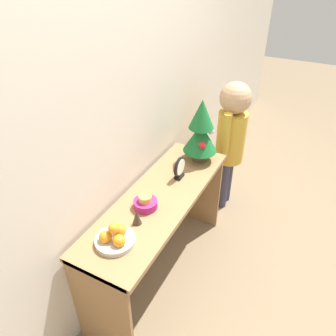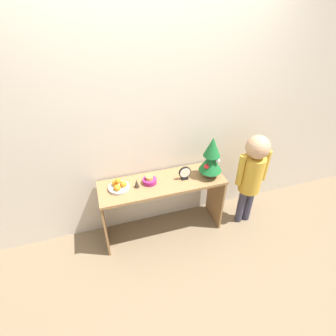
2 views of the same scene
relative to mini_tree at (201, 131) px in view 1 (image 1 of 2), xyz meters
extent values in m
plane|color=#7A664C|center=(-0.50, -0.15, -0.93)|extent=(12.00, 12.00, 0.00)
cube|color=beige|center=(-0.50, 0.30, 0.32)|extent=(7.00, 0.05, 2.50)
cube|color=olive|center=(-0.50, 0.05, -0.24)|extent=(1.28, 0.41, 0.03)
cube|color=olive|center=(-1.13, 0.05, -0.58)|extent=(0.02, 0.37, 0.70)
cube|color=olive|center=(0.13, 0.05, -0.58)|extent=(0.02, 0.37, 0.70)
cylinder|color=#4C3828|center=(0.00, 0.00, -0.20)|extent=(0.11, 0.11, 0.05)
cylinder|color=brown|center=(0.00, 0.00, -0.16)|extent=(0.02, 0.02, 0.04)
cone|color=#19662D|center=(0.00, 0.00, -0.05)|extent=(0.23, 0.23, 0.20)
cone|color=#19662D|center=(0.00, 0.00, 0.12)|extent=(0.17, 0.17, 0.20)
sphere|color=red|center=(0.07, 0.02, -0.02)|extent=(0.04, 0.04, 0.04)
sphere|color=red|center=(-0.06, -0.04, -0.07)|extent=(0.05, 0.05, 0.05)
sphere|color=gold|center=(0.00, -0.04, 0.06)|extent=(0.05, 0.05, 0.05)
sphere|color=silver|center=(0.04, -0.06, -0.01)|extent=(0.04, 0.04, 0.04)
cylinder|color=#B7B2A8|center=(-0.93, 0.07, -0.22)|extent=(0.21, 0.21, 0.03)
sphere|color=orange|center=(-0.88, 0.07, -0.18)|extent=(0.07, 0.07, 0.07)
sphere|color=orange|center=(-0.96, 0.10, -0.18)|extent=(0.07, 0.07, 0.07)
sphere|color=orange|center=(-0.95, 0.03, -0.18)|extent=(0.07, 0.07, 0.07)
sphere|color=orange|center=(-0.93, 0.07, -0.13)|extent=(0.06, 0.06, 0.06)
cylinder|color=#9E2366|center=(-0.62, 0.07, -0.21)|extent=(0.14, 0.14, 0.05)
cylinder|color=gold|center=(-0.62, 0.07, -0.16)|extent=(0.07, 0.07, 0.04)
cube|color=black|center=(-0.26, 0.03, -0.22)|extent=(0.07, 0.04, 0.02)
cylinder|color=black|center=(-0.26, 0.03, -0.15)|extent=(0.13, 0.02, 0.13)
cylinder|color=white|center=(-0.26, 0.02, -0.15)|extent=(0.11, 0.00, 0.11)
cone|color=#382D23|center=(-0.76, 0.04, -0.19)|extent=(0.05, 0.05, 0.09)
cylinder|color=#38384C|center=(0.40, -0.08, -0.69)|extent=(0.08, 0.08, 0.47)
cylinder|color=#38384C|center=(0.51, -0.08, -0.69)|extent=(0.08, 0.08, 0.47)
cylinder|color=gold|center=(0.46, -0.08, -0.25)|extent=(0.23, 0.23, 0.42)
sphere|color=tan|center=(0.46, -0.08, 0.09)|extent=(0.24, 0.24, 0.24)
cylinder|color=gold|center=(0.31, -0.08, -0.16)|extent=(0.06, 0.06, 0.36)
cylinder|color=gold|center=(0.60, -0.08, -0.16)|extent=(0.06, 0.06, 0.36)
camera|label=1|loc=(-1.84, -0.71, 1.02)|focal=35.00mm
camera|label=2|loc=(-1.05, -1.95, 1.41)|focal=28.00mm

